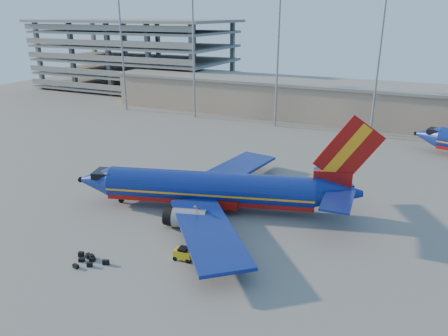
{
  "coord_description": "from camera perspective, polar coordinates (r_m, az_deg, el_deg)",
  "views": [
    {
      "loc": [
        25.01,
        -42.59,
        23.35
      ],
      "look_at": [
        1.57,
        6.42,
        4.0
      ],
      "focal_mm": 35.0,
      "sensor_mm": 36.0,
      "label": 1
    }
  ],
  "objects": [
    {
      "name": "light_mast_row",
      "position": [
        91.0,
        13.3,
        15.46
      ],
      "size": [
        101.6,
        1.6,
        28.65
      ],
      "color": "gray",
      "rests_on": "ground"
    },
    {
      "name": "parking_garage",
      "position": [
        145.98,
        -11.5,
        14.67
      ],
      "size": [
        62.0,
        32.0,
        21.4
      ],
      "color": "slate",
      "rests_on": "ground"
    },
    {
      "name": "aircraft_main",
      "position": [
        54.19,
        -0.95,
        -2.78
      ],
      "size": [
        36.56,
        34.64,
        12.71
      ],
      "rotation": [
        0.0,
        0.0,
        0.29
      ],
      "color": "navy",
      "rests_on": "ground"
    },
    {
      "name": "baggage_tug",
      "position": [
        44.56,
        -5.34,
        -11.05
      ],
      "size": [
        1.94,
        1.27,
        1.33
      ],
      "rotation": [
        0.0,
        0.0,
        0.08
      ],
      "color": "gold",
      "rests_on": "ground"
    },
    {
      "name": "ground",
      "position": [
        54.63,
        -4.41,
        -5.76
      ],
      "size": [
        220.0,
        220.0,
        0.0
      ],
      "primitive_type": "plane",
      "color": "slate",
      "rests_on": "ground"
    },
    {
      "name": "terminal_building",
      "position": [
        103.47,
        16.95,
        8.16
      ],
      "size": [
        122.0,
        16.0,
        8.5
      ],
      "color": "gray",
      "rests_on": "ground"
    },
    {
      "name": "luggage_pile",
      "position": [
        46.31,
        -17.25,
        -11.33
      ],
      "size": [
        3.96,
        2.47,
        0.53
      ],
      "color": "black",
      "rests_on": "ground"
    }
  ]
}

